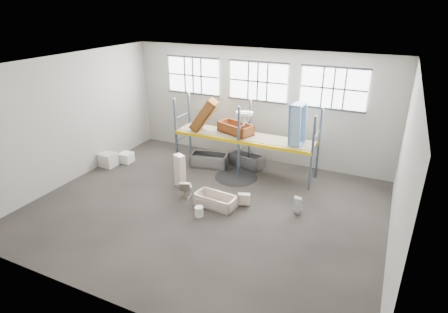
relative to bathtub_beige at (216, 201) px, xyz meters
The scene contains 34 objects.
floor 0.44m from the bathtub_beige, 138.85° to the right, with size 12.00×10.00×0.10m, color #4B4540.
ceiling 4.84m from the bathtub_beige, 138.85° to the right, with size 12.00×10.00×0.10m, color silver.
wall_back 5.34m from the bathtub_beige, 93.13° to the left, with size 12.00×0.10×5.00m, color #AEABA1.
wall_front 5.76m from the bathtub_beige, 92.86° to the right, with size 12.00×0.10×5.00m, color #B5B2A8.
wall_left 6.72m from the bathtub_beige, behind, with size 0.10×10.00×5.00m, color #B5B2A8.
wall_right 6.22m from the bathtub_beige, ahead, with size 0.10×10.00×5.00m, color #9F9C93.
window_left 6.75m from the bathtub_beige, 126.33° to the left, with size 2.60×0.04×1.60m, color white.
window_mid 5.80m from the bathtub_beige, 93.20° to the left, with size 2.60×0.04×1.60m, color white.
window_right 6.50m from the bathtub_beige, 58.06° to the left, with size 2.60×0.04×1.60m, color white.
rack_upright_la 4.41m from the bathtub_beige, 140.72° to the left, with size 0.08×0.08×3.00m, color slate.
rack_upright_lb 5.22m from the bathtub_beige, 130.14° to the left, with size 0.08×0.08×3.00m, color slate.
rack_upright_ma 2.97m from the bathtub_beige, 95.64° to the left, with size 0.08×0.08×3.00m, color slate.
rack_upright_mb 4.08m from the bathtub_beige, 93.90° to the left, with size 0.08×0.08×3.00m, color slate.
rack_upright_ra 4.03m from the bathtub_beige, 44.29° to the left, with size 0.08×0.08×3.00m, color slate.
rack_upright_rb 4.91m from the bathtub_beige, 54.73° to the left, with size 0.08×0.08×3.00m, color slate.
rack_beam_front 2.97m from the bathtub_beige, 95.64° to the left, with size 6.00×0.10×0.14m, color yellow.
rack_beam_back 4.08m from the bathtub_beige, 93.90° to the left, with size 6.00×0.10×0.14m, color yellow.
shelf_deck 3.55m from the bathtub_beige, 94.61° to the left, with size 5.90×1.10×0.03m, color gray.
wet_patch 2.49m from the bathtub_beige, 96.09° to the left, with size 1.80×1.80×0.00m, color black.
bathtub_beige is the anchor object (origin of this frame).
cistern_spare 1.02m from the bathtub_beige, 25.50° to the left, with size 0.43×0.20×0.41m, color beige.
sink_in_tub 0.46m from the bathtub_beige, 78.21° to the left, with size 0.45×0.45×0.16m, color beige.
toilet_beige 1.29m from the bathtub_beige, behind, with size 0.41×0.72×0.74m, color beige.
cistern_tall 2.19m from the bathtub_beige, 157.28° to the left, with size 0.43×0.28×1.32m, color #F4D9D0.
toilet_white 2.91m from the bathtub_beige, 13.85° to the left, with size 0.31×0.32×0.69m, color white.
steel_tub_left 3.49m from the bathtub_beige, 120.90° to the left, with size 1.58×0.74×0.58m, color #A9ACB0, non-canonical shape.
steel_tub_right 3.76m from the bathtub_beige, 94.76° to the left, with size 1.48×0.69×0.54m, color #A7A8AE, non-canonical shape.
rust_tub_flat 3.79m from the bathtub_beige, 101.89° to the left, with size 1.55×0.72×0.43m, color #995927, non-canonical shape.
rust_tub_tilted 4.27m from the bathtub_beige, 123.37° to the left, with size 1.52×0.71×0.43m, color #995626, non-canonical shape.
sink_on_shelf 3.66m from the bathtub_beige, 94.09° to the left, with size 0.69×0.53×0.61m, color white.
blue_tub_upright 4.37m from the bathtub_beige, 58.84° to the left, with size 1.65×0.77×0.46m, color #7DA7CD, non-canonical shape.
bucket 0.88m from the bathtub_beige, 104.16° to the right, with size 0.30×0.30×0.35m, color white.
carton_near 5.98m from the bathtub_beige, 169.51° to the left, with size 0.70×0.60×0.60m, color silver.
carton_far 5.70m from the bathtub_beige, 161.94° to the left, with size 0.54×0.54×0.45m, color white.
Camera 1 is at (5.45, -10.09, 6.85)m, focal length 29.63 mm.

